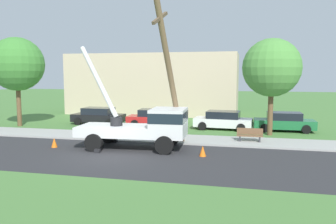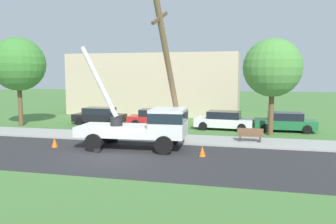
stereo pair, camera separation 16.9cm
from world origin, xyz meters
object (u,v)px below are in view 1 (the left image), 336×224
utility_truck (146,125)px  parked_sedan_black (98,116)px  parked_sedan_red (155,118)px  parked_sedan_green (284,122)px  leaning_utility_pole (170,75)px  parked_sedan_white (223,120)px  traffic_cone_ahead (203,151)px  park_bench (250,135)px  traffic_cone_behind (54,143)px  roadside_tree_near (272,68)px  roadside_tree_far (17,64)px

utility_truck → parked_sedan_black: 10.92m
parked_sedan_red → parked_sedan_green: same height
leaning_utility_pole → parked_sedan_white: leaning_utility_pole is taller
traffic_cone_ahead → parked_sedan_red: bearing=118.9°
leaning_utility_pole → parked_sedan_green: 11.13m
leaning_utility_pole → traffic_cone_ahead: 4.69m
parked_sedan_green → park_bench: (-2.51, -5.13, -0.25)m
utility_truck → leaning_utility_pole: bearing=15.8°
parked_sedan_white → parked_sedan_red: bearing=178.1°
traffic_cone_behind → parked_sedan_white: 12.82m
leaning_utility_pole → roadside_tree_near: 8.33m
traffic_cone_ahead → parked_sedan_red: parked_sedan_red is taller
utility_truck → parked_sedan_green: bearing=44.9°
traffic_cone_ahead → leaning_utility_pole: bearing=144.8°
traffic_cone_behind → roadside_tree_far: (-7.35, 6.86, 4.79)m
traffic_cone_behind → roadside_tree_near: size_ratio=0.08×
parked_sedan_black → parked_sedan_red: (5.06, -0.21, 0.00)m
parked_sedan_black → roadside_tree_near: (14.02, -2.21, 3.99)m
traffic_cone_ahead → roadside_tree_near: bearing=62.8°
parked_sedan_red → roadside_tree_far: size_ratio=0.62×
utility_truck → parked_sedan_black: utility_truck is taller
traffic_cone_behind → roadside_tree_near: (12.56, 7.13, 4.42)m
parked_sedan_black → parked_sedan_red: size_ratio=0.99×
parked_sedan_red → park_bench: bearing=-34.0°
traffic_cone_behind → parked_sedan_red: size_ratio=0.12×
parked_sedan_red → leaning_utility_pole: bearing=-68.6°
park_bench → roadside_tree_near: bearing=66.1°
park_bench → roadside_tree_far: roadside_tree_far is taller
utility_truck → park_bench: utility_truck is taller
leaning_utility_pole → parked_sedan_white: (2.47, 7.71, -3.52)m
traffic_cone_ahead → park_bench: park_bench is taller
parked_sedan_white → park_bench: 5.33m
parked_sedan_white → roadside_tree_far: size_ratio=0.62×
leaning_utility_pole → traffic_cone_behind: leaning_utility_pole is taller
park_bench → roadside_tree_far: size_ratio=0.22×
utility_truck → traffic_cone_behind: (-5.39, -0.86, -1.13)m
parked_sedan_green → roadside_tree_far: (-21.04, -2.29, 4.35)m
utility_truck → traffic_cone_behind: bearing=-171.0°
leaning_utility_pole → parked_sedan_red: size_ratio=1.84×
traffic_cone_behind → roadside_tree_far: roadside_tree_far is taller
leaning_utility_pole → roadside_tree_far: size_ratio=1.14×
parked_sedan_green → utility_truck: bearing=-135.1°
traffic_cone_behind → parked_sedan_green: 16.47m
traffic_cone_ahead → parked_sedan_green: size_ratio=0.13×
parked_sedan_red → roadside_tree_near: bearing=-12.6°
utility_truck → parked_sedan_black: bearing=128.9°
roadside_tree_near → roadside_tree_far: (-19.91, -0.27, 0.36)m
traffic_cone_ahead → roadside_tree_far: 18.26m
leaning_utility_pole → parked_sedan_red: leaning_utility_pole is taller
park_bench → roadside_tree_near: roadside_tree_near is taller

